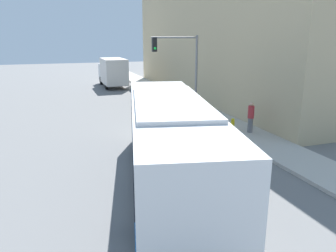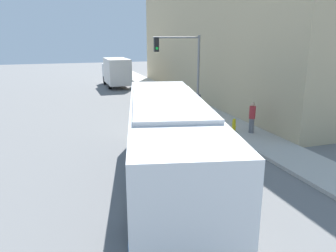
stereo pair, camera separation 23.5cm
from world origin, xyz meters
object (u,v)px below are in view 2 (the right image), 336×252
object	(u,v)px
delivery_truck	(116,71)
fire_hydrant	(234,125)
city_bus	(168,137)
parking_meter	(200,100)
pedestrian_near_corner	(252,117)
traffic_light_pole	(183,60)

from	to	relation	value
delivery_truck	fire_hydrant	distance (m)	20.32
city_bus	parking_meter	distance (m)	11.26
pedestrian_near_corner	parking_meter	bearing A→B (deg)	98.67
city_bus	fire_hydrant	bearing A→B (deg)	55.06
delivery_truck	parking_meter	bearing A→B (deg)	-78.31
parking_meter	fire_hydrant	bearing A→B (deg)	-90.00
traffic_light_pole	parking_meter	size ratio (longest dim) A/B	3.95
delivery_truck	traffic_light_pole	world-z (taller)	traffic_light_pole
delivery_truck	parking_meter	size ratio (longest dim) A/B	4.94
city_bus	pedestrian_near_corner	bearing A→B (deg)	48.35
city_bus	parking_meter	world-z (taller)	city_bus
pedestrian_near_corner	fire_hydrant	bearing A→B (deg)	148.17
fire_hydrant	traffic_light_pole	world-z (taller)	traffic_light_pole
fire_hydrant	pedestrian_near_corner	xyz separation A→B (m)	(0.80, -0.50, 0.49)
delivery_truck	traffic_light_pole	bearing A→B (deg)	-81.50
city_bus	pedestrian_near_corner	world-z (taller)	city_bus
parking_meter	pedestrian_near_corner	distance (m)	5.32
fire_hydrant	delivery_truck	bearing A→B (deg)	98.97
delivery_truck	traffic_light_pole	size ratio (longest dim) A/B	1.25
city_bus	fire_hydrant	distance (m)	7.58
delivery_truck	fire_hydrant	xyz separation A→B (m)	(3.16, -20.04, -1.13)
city_bus	delivery_truck	size ratio (longest dim) A/B	1.75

